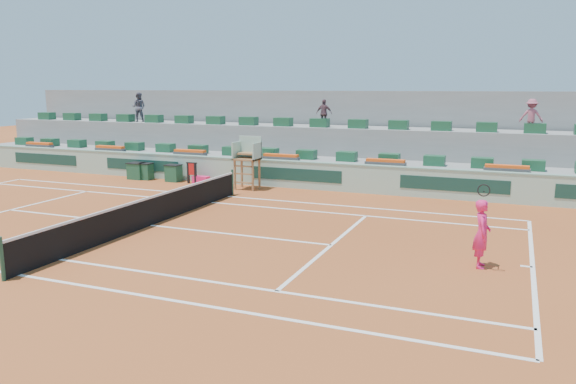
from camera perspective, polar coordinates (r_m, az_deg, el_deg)
name	(u,v)px	position (r m, az deg, el deg)	size (l,w,h in m)	color
ground	(151,225)	(19.56, -13.77, -3.32)	(90.00, 90.00, 0.00)	#97441D
seating_tier_lower	(276,167)	(28.63, -1.25, 2.59)	(36.00, 4.00, 1.20)	gray
seating_tier_upper	(288,150)	(30.01, -0.04, 4.31)	(36.00, 2.40, 2.60)	gray
stadium_back_wall	(298,131)	(31.41, 1.07, 6.24)	(36.00, 0.40, 4.40)	gray
player_bag	(201,180)	(27.47, -8.84, 1.23)	(0.82, 0.36, 0.36)	#FF216D
spectator_left	(139,107)	(34.11, -14.92, 8.33)	(0.82, 0.64, 1.69)	#4E4E5B
spectator_mid	(324,113)	(28.62, 3.69, 7.99)	(0.82, 0.34, 1.40)	brown
spectator_right	(531,116)	(26.97, 23.48, 7.08)	(0.97, 0.56, 1.50)	#A45265
court_lines	(151,225)	(19.56, -13.77, -3.31)	(23.89, 11.09, 0.01)	white
tennis_net	(150,210)	(19.44, -13.83, -1.81)	(0.10, 11.97, 1.10)	black
advertising_hoarding	(258,172)	(26.63, -3.08, 2.04)	(36.00, 0.34, 1.26)	#9EC7B2
umpire_chair	(248,155)	(25.63, -4.10, 3.73)	(1.10, 0.90, 2.40)	olive
seat_row_lower	(269,153)	(27.71, -1.99, 4.02)	(32.90, 0.60, 0.44)	#1A5030
seat_row_upper	(283,122)	(29.33, -0.49, 7.14)	(32.90, 0.60, 0.44)	#1A5030
flower_planters	(234,155)	(27.66, -5.51, 3.79)	(26.80, 0.36, 0.28)	#494949
drink_cooler_a	(174,173)	(28.28, -11.55, 1.91)	(0.72, 0.62, 0.84)	#194B30
drink_cooler_b	(146,171)	(29.17, -14.24, 2.06)	(0.65, 0.56, 0.84)	#194B30
drink_cooler_c	(137,171)	(29.46, -15.08, 2.10)	(0.85, 0.73, 0.84)	#194B30
towel_rack	(192,171)	(27.50, -9.75, 2.11)	(0.57, 0.10, 1.03)	black
tennis_player	(482,233)	(15.32, 19.09, -4.00)	(0.49, 0.91, 2.28)	#FF216D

